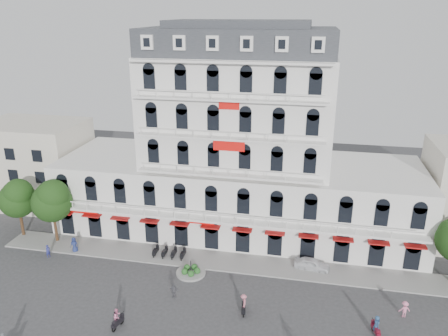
% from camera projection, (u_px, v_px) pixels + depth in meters
% --- Properties ---
extents(ground, '(120.00, 120.00, 0.00)m').
position_uv_depth(ground, '(205.00, 313.00, 41.03)').
color(ground, '#38383A').
rests_on(ground, ground).
extents(sidewalk, '(53.00, 4.00, 0.16)m').
position_uv_depth(sidewalk, '(224.00, 261.00, 49.30)').
color(sidewalk, gray).
rests_on(sidewalk, ground).
extents(main_building, '(45.00, 15.00, 25.80)m').
position_uv_depth(main_building, '(238.00, 154.00, 54.24)').
color(main_building, silver).
rests_on(main_building, ground).
extents(flank_building_west, '(14.00, 10.00, 12.00)m').
position_uv_depth(flank_building_west, '(36.00, 163.00, 63.06)').
color(flank_building_west, beige).
rests_on(flank_building_west, ground).
extents(traffic_island, '(3.20, 3.20, 1.60)m').
position_uv_depth(traffic_island, '(191.00, 272.00, 47.04)').
color(traffic_island, gray).
rests_on(traffic_island, ground).
extents(parked_scooter_row, '(4.40, 1.80, 1.10)m').
position_uv_depth(parked_scooter_row, '(169.00, 257.00, 50.34)').
color(parked_scooter_row, black).
rests_on(parked_scooter_row, ground).
extents(tree_west_outer, '(4.50, 4.48, 7.76)m').
position_uv_depth(tree_west_outer, '(17.00, 197.00, 53.28)').
color(tree_west_outer, '#382314').
rests_on(tree_west_outer, ground).
extents(tree_west_inner, '(4.76, 4.76, 8.25)m').
position_uv_depth(tree_west_inner, '(52.00, 199.00, 51.77)').
color(tree_west_inner, '#382314').
rests_on(tree_west_inner, ground).
extents(parked_car, '(4.01, 1.97, 1.31)m').
position_uv_depth(parked_car, '(312.00, 264.00, 47.74)').
color(parked_car, silver).
rests_on(parked_car, ground).
extents(rider_southwest, '(0.75, 1.68, 2.02)m').
position_uv_depth(rider_southwest, '(117.00, 318.00, 38.78)').
color(rider_southwest, black).
rests_on(rider_southwest, ground).
extents(rider_east, '(0.70, 1.68, 1.98)m').
position_uv_depth(rider_east, '(376.00, 326.00, 37.90)').
color(rider_east, maroon).
rests_on(rider_east, ground).
extents(rider_center, '(0.74, 1.70, 2.06)m').
position_uv_depth(rider_center, '(244.00, 304.00, 40.63)').
color(rider_center, black).
rests_on(rider_center, ground).
extents(pedestrian_left, '(0.99, 0.70, 1.92)m').
position_uv_depth(pedestrian_left, '(74.00, 245.00, 51.04)').
color(pedestrian_left, navy).
rests_on(pedestrian_left, ground).
extents(pedestrian_mid, '(0.96, 0.51, 1.56)m').
position_uv_depth(pedestrian_mid, '(174.00, 291.00, 43.00)').
color(pedestrian_mid, '#595960').
rests_on(pedestrian_mid, ground).
extents(pedestrian_right, '(1.16, 0.82, 1.63)m').
position_uv_depth(pedestrian_right, '(405.00, 309.00, 40.25)').
color(pedestrian_right, pink).
rests_on(pedestrian_right, ground).
extents(pedestrian_far, '(0.55, 0.65, 1.53)m').
position_uv_depth(pedestrian_far, '(48.00, 251.00, 50.08)').
color(pedestrian_far, navy).
rests_on(pedestrian_far, ground).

